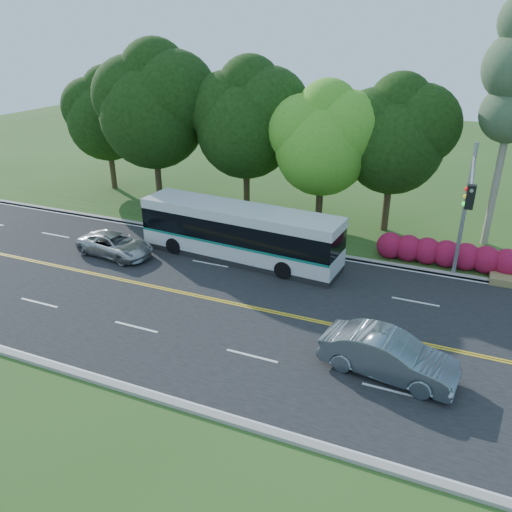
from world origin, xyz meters
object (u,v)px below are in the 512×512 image
at_px(traffic_signal, 467,201).
at_px(suv, 115,245).
at_px(transit_bus, 239,234).
at_px(sedan, 388,355).

distance_m(traffic_signal, suv, 18.69).
relative_size(traffic_signal, transit_bus, 0.60).
bearing_deg(traffic_signal, sedan, -103.28).
xyz_separation_m(traffic_signal, transit_bus, (-11.31, -0.60, -3.15)).
height_order(sedan, suv, sedan).
xyz_separation_m(transit_bus, suv, (-6.70, -2.34, -0.86)).
bearing_deg(sedan, suv, 80.66).
relative_size(transit_bus, sedan, 2.34).
height_order(traffic_signal, sedan, traffic_signal).
height_order(traffic_signal, suv, traffic_signal).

